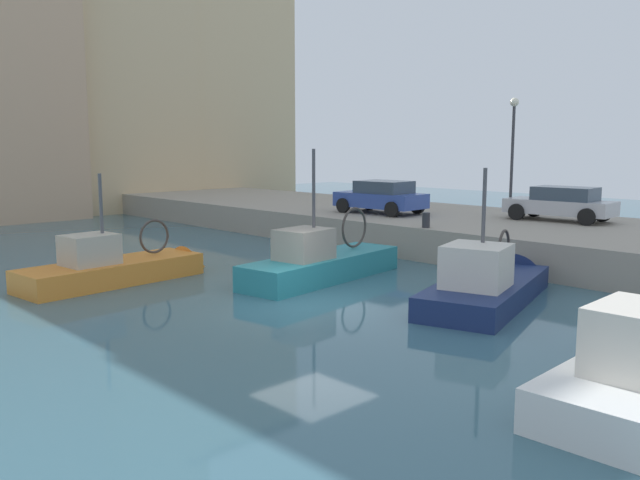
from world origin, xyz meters
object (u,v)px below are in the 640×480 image
Objects in this scene: fishing_boat_teal at (328,273)px; parked_car_silver at (561,203)px; mooring_bollard_mid at (426,220)px; fishing_boat_navy at (490,294)px; fishing_boat_orange at (123,277)px; quay_streetlamp at (513,137)px; parked_car_blue at (381,197)px.

fishing_boat_teal is 10.63m from parked_car_silver.
fishing_boat_navy is at bearing -126.09° from mooring_bollard_mid.
fishing_boat_teal is at bearing -39.12° from fishing_boat_orange.
fishing_boat_navy reaches higher than mooring_bollard_mid.
quay_streetlamp reaches higher than fishing_boat_navy.
fishing_boat_navy is 1.42× the size of quay_streetlamp.
parked_car_silver reaches higher than mooring_bollard_mid.
mooring_bollard_mid is at bearing 157.14° from parked_car_silver.
parked_car_blue is at bearing 0.83° from fishing_boat_orange.
fishing_boat_navy is at bearing -123.51° from parked_car_blue.
fishing_boat_teal reaches higher than parked_car_blue.
fishing_boat_navy reaches higher than fishing_boat_orange.
fishing_boat_teal reaches higher than parked_car_silver.
fishing_boat_orange is 11.75× the size of mooring_bollard_mid.
fishing_boat_orange is 0.93× the size of fishing_boat_teal.
fishing_boat_teal is 8.55m from parked_car_blue.
quay_streetlamp is (0.16, 2.29, 2.57)m from parked_car_silver.
parked_car_blue is 5.93m from quay_streetlamp.
fishing_boat_teal is 1.44× the size of quay_streetlamp.
quay_streetlamp is (9.23, 4.89, 4.29)m from fishing_boat_navy.
fishing_boat_teal is 1.69× the size of parked_car_silver.
quay_streetlamp is (5.65, -0.02, 2.98)m from mooring_bollard_mid.
fishing_boat_teal is 12.69× the size of mooring_bollard_mid.
parked_car_blue reaches higher than mooring_bollard_mid.
fishing_boat_teal is (4.90, -3.98, 0.02)m from fishing_boat_orange.
quay_streetlamp reaches higher than parked_car_silver.
fishing_boat_orange is 16.51m from parked_car_silver.
parked_car_blue is at bearing 29.82° from fishing_boat_teal.
mooring_bollard_mid is at bearing 53.91° from fishing_boat_navy.
fishing_boat_navy reaches higher than parked_car_silver.
fishing_boat_orange is 1.34× the size of quay_streetlamp.
mooring_bollard_mid is (3.58, 4.92, 1.31)m from fishing_boat_navy.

